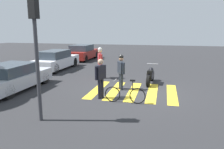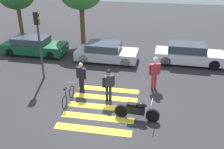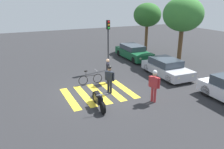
{
  "view_description": "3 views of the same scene",
  "coord_description": "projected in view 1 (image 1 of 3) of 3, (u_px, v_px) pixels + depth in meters",
  "views": [
    {
      "loc": [
        -10.41,
        -1.35,
        3.01
      ],
      "look_at": [
        0.1,
        1.08,
        0.76
      ],
      "focal_mm": 36.13,
      "sensor_mm": 36.0,
      "label": 1
    },
    {
      "loc": [
        2.35,
        -10.22,
        6.76
      ],
      "look_at": [
        0.2,
        1.74,
        0.96
      ],
      "focal_mm": 40.55,
      "sensor_mm": 36.0,
      "label": 2
    },
    {
      "loc": [
        11.99,
        -4.71,
        5.56
      ],
      "look_at": [
        0.13,
        0.86,
        1.14
      ],
      "focal_mm": 36.39,
      "sensor_mm": 36.0,
      "label": 3
    }
  ],
  "objects": [
    {
      "name": "car_white_van",
      "position": [
        56.0,
        60.0,
        16.49
      ],
      "size": [
        4.55,
        1.81,
        1.4
      ],
      "color": "black",
      "rests_on": "ground_plane"
    },
    {
      "name": "police_motorcycle",
      "position": [
        150.0,
        76.0,
        12.28
      ],
      "size": [
        2.04,
        0.62,
        1.02
      ],
      "color": "black",
      "rests_on": "ground_plane"
    },
    {
      "name": "traffic_light_pole",
      "position": [
        36.0,
        39.0,
        6.95
      ],
      "size": [
        0.34,
        0.26,
        3.97
      ],
      "color": "#38383D",
      "rests_on": "ground_plane"
    },
    {
      "name": "car_maroon_wagon",
      "position": [
        82.0,
        53.0,
        21.48
      ],
      "size": [
        4.26,
        1.98,
        1.43
      ],
      "color": "black",
      "rests_on": "ground_plane"
    },
    {
      "name": "officer_by_motorcycle",
      "position": [
        101.0,
        76.0,
        9.63
      ],
      "size": [
        0.63,
        0.39,
        1.72
      ],
      "color": "black",
      "rests_on": "ground_plane"
    },
    {
      "name": "crosswalk_stripes",
      "position": [
        133.0,
        91.0,
        10.84
      ],
      "size": [
        3.35,
        4.05,
        0.01
      ],
      "color": "yellow",
      "rests_on": "ground_plane"
    },
    {
      "name": "ground_plane",
      "position": [
        133.0,
        91.0,
        10.84
      ],
      "size": [
        60.0,
        60.0,
        0.0
      ],
      "primitive_type": "plane",
      "color": "#2B2B2D"
    },
    {
      "name": "officer_on_foot",
      "position": [
        121.0,
        70.0,
        10.99
      ],
      "size": [
        0.57,
        0.43,
        1.75
      ],
      "color": "#1E232D",
      "rests_on": "ground_plane"
    },
    {
      "name": "leaning_bicycle",
      "position": [
        125.0,
        94.0,
        9.14
      ],
      "size": [
        0.46,
        1.68,
        0.98
      ],
      "color": "black",
      "rests_on": "ground_plane"
    },
    {
      "name": "pedestrian_bystander",
      "position": [
        100.0,
        60.0,
        13.45
      ],
      "size": [
        0.64,
        0.4,
        1.87
      ],
      "color": "#B22D33",
      "rests_on": "ground_plane"
    },
    {
      "name": "car_silver_sedan",
      "position": [
        13.0,
        77.0,
        11.1
      ],
      "size": [
        4.27,
        2.0,
        1.29
      ],
      "color": "black",
      "rests_on": "ground_plane"
    }
  ]
}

